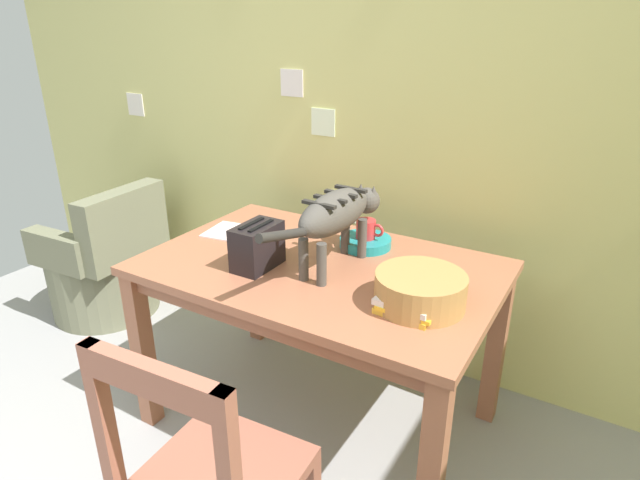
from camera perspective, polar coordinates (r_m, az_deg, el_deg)
wall_rear at (r=2.50m, az=7.30°, el=13.88°), size 5.07×0.11×2.50m
dining_table at (r=2.10m, az=0.00°, el=-4.76°), size 1.35×0.87×0.75m
cat at (r=1.96m, az=1.91°, el=2.86°), size 0.16×0.73×0.30m
saucer_bowl at (r=2.21m, az=4.89°, el=-0.23°), size 0.21×0.21×0.04m
coffee_mug at (r=2.19m, az=5.03°, el=1.18°), size 0.12×0.08×0.08m
magazine at (r=2.37m, az=-8.68°, el=0.76°), size 0.31×0.24×0.01m
book_stack at (r=1.73m, az=9.31°, el=-7.10°), size 0.20×0.13×0.05m
wicker_basket at (r=1.77m, az=10.71°, el=-5.25°), size 0.30×0.30×0.11m
toaster at (r=2.01m, az=-6.76°, el=-0.67°), size 0.12×0.20×0.18m
wicker_armchair at (r=3.35m, az=-22.02°, el=-2.93°), size 0.62×0.62×0.78m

